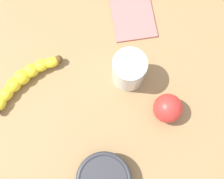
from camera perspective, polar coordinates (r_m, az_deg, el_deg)
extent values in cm
cube|color=olive|center=(74.58, -4.23, 1.47)|extent=(120.00, 120.00, 3.00)
ellipsoid|color=yellow|center=(74.17, -12.05, 5.51)|extent=(4.90, 4.76, 2.68)
ellipsoid|color=yellow|center=(74.40, -14.03, 4.70)|extent=(5.04, 5.15, 3.06)
ellipsoid|color=yellow|center=(74.57, -15.89, 3.65)|extent=(5.15, 5.37, 3.44)
ellipsoid|color=yellow|center=(74.69, -17.59, 2.37)|extent=(5.22, 5.38, 3.83)
ellipsoid|color=yellow|center=(74.75, -19.11, 0.88)|extent=(4.50, 4.98, 3.44)
ellipsoid|color=yellow|center=(74.75, -20.42, -0.79)|extent=(3.65, 4.58, 3.06)
ellipsoid|color=yellow|center=(74.70, -21.51, -2.62)|extent=(2.72, 4.19, 2.68)
sphere|color=#513819|center=(74.02, -10.67, 5.96)|extent=(2.10, 2.10, 2.10)
cylinder|color=silver|center=(68.59, 3.40, 3.82)|extent=(8.06, 8.06, 10.03)
cylinder|color=pink|center=(69.32, 3.36, 3.62)|extent=(7.56, 7.56, 7.99)
sphere|color=red|center=(68.87, 11.07, -3.89)|extent=(7.04, 7.04, 7.04)
cube|color=#BC6660|center=(79.99, 4.18, 14.45)|extent=(16.83, 17.71, 0.60)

